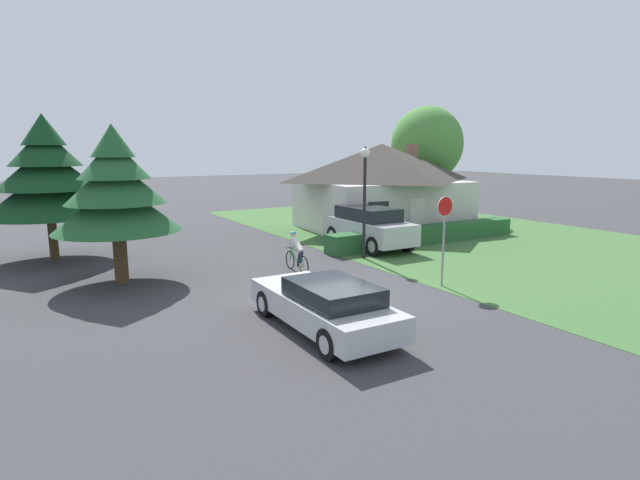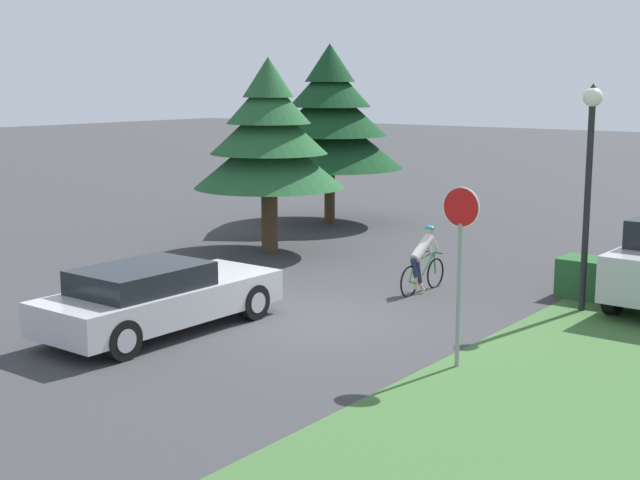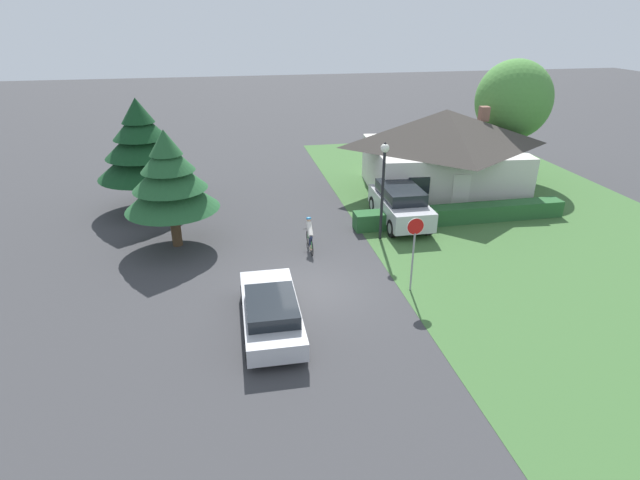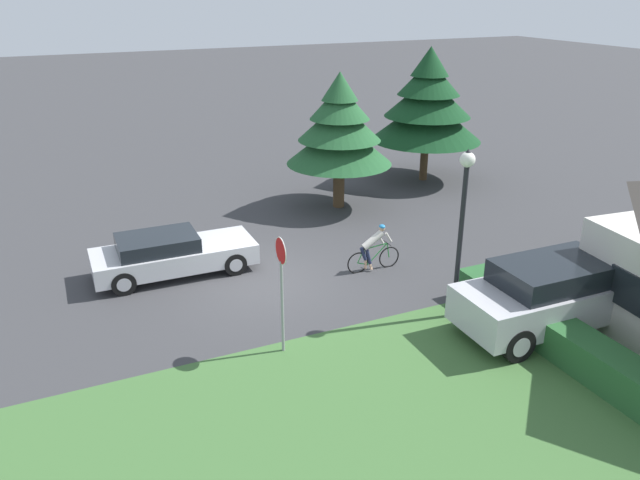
{
  "view_description": "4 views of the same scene",
  "coord_description": "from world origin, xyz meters",
  "px_view_note": "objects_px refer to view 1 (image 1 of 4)",
  "views": [
    {
      "loc": [
        -7.85,
        -12.08,
        4.37
      ],
      "look_at": [
        0.17,
        1.3,
        1.53
      ],
      "focal_mm": 28.0,
      "sensor_mm": 36.0,
      "label": 1
    },
    {
      "loc": [
        10.11,
        -13.0,
        4.52
      ],
      "look_at": [
        -0.78,
        1.45,
        1.3
      ],
      "focal_mm": 50.0,
      "sensor_mm": 36.0,
      "label": 2
    },
    {
      "loc": [
        -2.82,
        -15.97,
        9.51
      ],
      "look_at": [
        0.55,
        1.43,
        1.38
      ],
      "focal_mm": 28.0,
      "sensor_mm": 36.0,
      "label": 3
    },
    {
      "loc": [
        15.55,
        -5.17,
        8.12
      ],
      "look_at": [
        0.42,
        1.72,
        1.26
      ],
      "focal_mm": 35.0,
      "sensor_mm": 36.0,
      "label": 4
    }
  ],
  "objects_px": {
    "parked_suv_right": "(369,227)",
    "conifer_tall_far": "(47,177)",
    "sedan_left_lane": "(325,305)",
    "cyclist": "(297,252)",
    "stop_sign": "(444,225)",
    "deciduous_tree_right": "(427,144)",
    "cottage_house": "(381,185)",
    "street_lamp": "(365,182)",
    "conifer_tall_near": "(116,191)"
  },
  "relations": [
    {
      "from": "cottage_house",
      "to": "conifer_tall_near",
      "type": "distance_m",
      "value": 15.26
    },
    {
      "from": "parked_suv_right",
      "to": "stop_sign",
      "type": "distance_m",
      "value": 6.74
    },
    {
      "from": "street_lamp",
      "to": "stop_sign",
      "type": "bearing_deg",
      "value": -93.42
    },
    {
      "from": "cyclist",
      "to": "deciduous_tree_right",
      "type": "bearing_deg",
      "value": -57.74
    },
    {
      "from": "cottage_house",
      "to": "street_lamp",
      "type": "height_order",
      "value": "cottage_house"
    },
    {
      "from": "sedan_left_lane",
      "to": "deciduous_tree_right",
      "type": "relative_size",
      "value": 0.68
    },
    {
      "from": "parked_suv_right",
      "to": "conifer_tall_near",
      "type": "relative_size",
      "value": 0.92
    },
    {
      "from": "sedan_left_lane",
      "to": "conifer_tall_far",
      "type": "relative_size",
      "value": 0.83
    },
    {
      "from": "street_lamp",
      "to": "cottage_house",
      "type": "bearing_deg",
      "value": 47.28
    },
    {
      "from": "cyclist",
      "to": "street_lamp",
      "type": "distance_m",
      "value": 4.19
    },
    {
      "from": "cyclist",
      "to": "street_lamp",
      "type": "height_order",
      "value": "street_lamp"
    },
    {
      "from": "sedan_left_lane",
      "to": "conifer_tall_far",
      "type": "distance_m",
      "value": 13.59
    },
    {
      "from": "cyclist",
      "to": "stop_sign",
      "type": "relative_size",
      "value": 0.61
    },
    {
      "from": "conifer_tall_near",
      "to": "deciduous_tree_right",
      "type": "distance_m",
      "value": 20.87
    },
    {
      "from": "parked_suv_right",
      "to": "conifer_tall_far",
      "type": "xyz_separation_m",
      "value": [
        -12.31,
        4.39,
        2.35
      ]
    },
    {
      "from": "conifer_tall_near",
      "to": "deciduous_tree_right",
      "type": "height_order",
      "value": "deciduous_tree_right"
    },
    {
      "from": "cottage_house",
      "to": "cyclist",
      "type": "xyz_separation_m",
      "value": [
        -8.76,
        -6.38,
        -1.72
      ]
    },
    {
      "from": "stop_sign",
      "to": "deciduous_tree_right",
      "type": "relative_size",
      "value": 0.41
    },
    {
      "from": "parked_suv_right",
      "to": "deciduous_tree_right",
      "type": "xyz_separation_m",
      "value": [
        9.04,
        6.19,
        3.73
      ]
    },
    {
      "from": "conifer_tall_near",
      "to": "conifer_tall_far",
      "type": "distance_m",
      "value": 5.31
    },
    {
      "from": "parked_suv_right",
      "to": "conifer_tall_far",
      "type": "relative_size",
      "value": 0.83
    },
    {
      "from": "conifer_tall_near",
      "to": "deciduous_tree_right",
      "type": "xyz_separation_m",
      "value": [
        19.65,
        6.83,
        1.63
      ]
    },
    {
      "from": "stop_sign",
      "to": "conifer_tall_near",
      "type": "relative_size",
      "value": 0.56
    },
    {
      "from": "stop_sign",
      "to": "street_lamp",
      "type": "bearing_deg",
      "value": -93.19
    },
    {
      "from": "street_lamp",
      "to": "conifer_tall_far",
      "type": "relative_size",
      "value": 0.79
    },
    {
      "from": "parked_suv_right",
      "to": "stop_sign",
      "type": "relative_size",
      "value": 1.63
    },
    {
      "from": "stop_sign",
      "to": "conifer_tall_far",
      "type": "relative_size",
      "value": 0.51
    },
    {
      "from": "sedan_left_lane",
      "to": "conifer_tall_far",
      "type": "xyz_separation_m",
      "value": [
        -5.16,
        12.29,
        2.66
      ]
    },
    {
      "from": "cottage_house",
      "to": "sedan_left_lane",
      "type": "distance_m",
      "value": 16.4
    },
    {
      "from": "street_lamp",
      "to": "conifer_tall_far",
      "type": "bearing_deg",
      "value": 150.49
    },
    {
      "from": "stop_sign",
      "to": "sedan_left_lane",
      "type": "bearing_deg",
      "value": 15.69
    },
    {
      "from": "cyclist",
      "to": "conifer_tall_far",
      "type": "height_order",
      "value": "conifer_tall_far"
    },
    {
      "from": "stop_sign",
      "to": "street_lamp",
      "type": "height_order",
      "value": "street_lamp"
    },
    {
      "from": "conifer_tall_near",
      "to": "conifer_tall_far",
      "type": "bearing_deg",
      "value": 108.64
    },
    {
      "from": "sedan_left_lane",
      "to": "stop_sign",
      "type": "xyz_separation_m",
      "value": [
        5.36,
        1.48,
        1.36
      ]
    },
    {
      "from": "sedan_left_lane",
      "to": "conifer_tall_near",
      "type": "relative_size",
      "value": 0.92
    },
    {
      "from": "stop_sign",
      "to": "conifer_tall_far",
      "type": "xyz_separation_m",
      "value": [
        -10.52,
        10.81,
        1.3
      ]
    },
    {
      "from": "cottage_house",
      "to": "sedan_left_lane",
      "type": "height_order",
      "value": "cottage_house"
    },
    {
      "from": "stop_sign",
      "to": "cottage_house",
      "type": "bearing_deg",
      "value": -118.05
    },
    {
      "from": "parked_suv_right",
      "to": "conifer_tall_far",
      "type": "distance_m",
      "value": 13.28
    },
    {
      "from": "stop_sign",
      "to": "deciduous_tree_right",
      "type": "xyz_separation_m",
      "value": [
        10.83,
        12.61,
        2.68
      ]
    },
    {
      "from": "street_lamp",
      "to": "parked_suv_right",
      "type": "bearing_deg",
      "value": 48.71
    },
    {
      "from": "street_lamp",
      "to": "conifer_tall_near",
      "type": "bearing_deg",
      "value": 173.22
    },
    {
      "from": "cottage_house",
      "to": "conifer_tall_far",
      "type": "relative_size",
      "value": 1.62
    },
    {
      "from": "street_lamp",
      "to": "conifer_tall_near",
      "type": "relative_size",
      "value": 0.87
    },
    {
      "from": "cyclist",
      "to": "deciduous_tree_right",
      "type": "distance_m",
      "value": 16.77
    },
    {
      "from": "sedan_left_lane",
      "to": "street_lamp",
      "type": "bearing_deg",
      "value": -41.68
    },
    {
      "from": "cyclist",
      "to": "sedan_left_lane",
      "type": "bearing_deg",
      "value": 159.1
    },
    {
      "from": "cottage_house",
      "to": "street_lamp",
      "type": "xyz_separation_m",
      "value": [
        -5.38,
        -5.83,
        0.69
      ]
    },
    {
      "from": "sedan_left_lane",
      "to": "parked_suv_right",
      "type": "xyz_separation_m",
      "value": [
        7.15,
        7.9,
        0.31
      ]
    }
  ]
}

